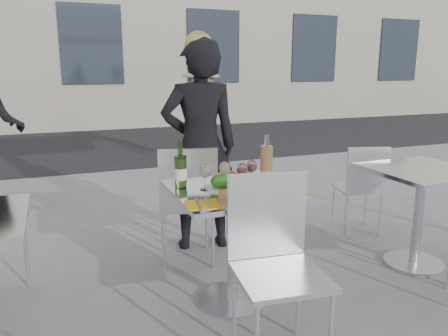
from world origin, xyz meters
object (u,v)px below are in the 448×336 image
object	(u,v)px
chair_far	(187,196)
wineglass_red_b	(252,167)
carafe	(266,161)
pedestrian_b	(202,114)
napkin_right	(290,193)
woman_diner	(200,147)
main_table	(233,222)
side_table_right	(420,197)
wineglass_white_b	(225,169)
napkin_left	(203,204)
pizza_near	(247,195)
sugar_shaker	(255,176)
side_chair_rfar	(362,182)
wine_bottle	(181,170)
salad_plate	(223,183)
chair_near	(274,251)
wineglass_red_a	(242,171)
pizza_far	(236,178)
wineglass_white_a	(205,172)

from	to	relation	value
chair_far	wineglass_red_b	distance (m)	0.69
carafe	pedestrian_b	bearing A→B (deg)	77.58
pedestrian_b	napkin_right	bearing A→B (deg)	-6.56
woman_diner	main_table	bearing A→B (deg)	92.04
side_table_right	wineglass_white_b	world-z (taller)	wineglass_white_b
side_table_right	napkin_left	world-z (taller)	napkin_left
pizza_near	sugar_shaker	xyz separation A→B (m)	(0.16, 0.23, 0.04)
pizza_near	carafe	bearing A→B (deg)	48.84
side_chair_rfar	napkin_left	size ratio (longest dim) A/B	3.94
pedestrian_b	carafe	size ratio (longest dim) A/B	5.35
wine_bottle	sugar_shaker	size ratio (longest dim) A/B	2.76
side_table_right	salad_plate	world-z (taller)	salad_plate
wineglass_white_b	napkin_left	bearing A→B (deg)	-128.95
pedestrian_b	wineglass_red_b	bearing A→B (deg)	-8.94
woman_diner	wineglass_red_b	xyz separation A→B (m)	(0.05, -0.88, 0.01)
pizza_near	napkin_right	world-z (taller)	pizza_near
salad_plate	sugar_shaker	size ratio (longest dim) A/B	2.06
chair_near	chair_far	bearing A→B (deg)	102.45
chair_near	pedestrian_b	xyz separation A→B (m)	(1.15, 4.55, 0.22)
sugar_shaker	wineglass_white_b	distance (m)	0.21
wineglass_white_b	wineglass_red_a	distance (m)	0.12
side_chair_rfar	pizza_far	size ratio (longest dim) A/B	2.62
side_table_right	carafe	size ratio (longest dim) A/B	2.59
side_chair_rfar	pizza_near	world-z (taller)	side_chair_rfar
wineglass_white_a	sugar_shaker	bearing A→B (deg)	0.54
chair_near	pizza_far	bearing A→B (deg)	89.25
wine_bottle	pizza_near	bearing A→B (deg)	-45.28
pizza_near	wineglass_white_b	distance (m)	0.27
pizza_far	wineglass_red_a	bearing A→B (deg)	-102.39
side_table_right	pedestrian_b	size ratio (longest dim) A/B	0.48
side_chair_rfar	wineglass_red_b	size ratio (longest dim) A/B	5.18
carafe	wineglass_red_b	distance (m)	0.18
pedestrian_b	wine_bottle	distance (m)	4.14
pizza_near	wineglass_white_b	size ratio (longest dim) A/B	2.09
chair_near	wineglass_red_b	world-z (taller)	chair_near
pizza_far	pedestrian_b	bearing A→B (deg)	74.62
side_chair_rfar	wine_bottle	bearing A→B (deg)	31.87
pizza_near	wineglass_white_b	xyz separation A→B (m)	(-0.04, 0.25, 0.10)
chair_near	wineglass_white_b	world-z (taller)	chair_near
salad_plate	carafe	size ratio (longest dim) A/B	0.76
wineglass_white_a	napkin_left	xyz separation A→B (m)	(-0.11, -0.28, -0.11)
main_table	napkin_left	world-z (taller)	napkin_left
pedestrian_b	wineglass_red_a	size ratio (longest dim) A/B	9.85
main_table	pizza_near	distance (m)	0.28
napkin_right	side_table_right	bearing A→B (deg)	14.26
wineglass_red_b	napkin_right	xyz separation A→B (m)	(0.12, -0.28, -0.11)
wine_bottle	napkin_left	world-z (taller)	wine_bottle
side_chair_rfar	wineglass_white_b	xyz separation A→B (m)	(-1.53, -0.58, 0.38)
chair_near	carafe	distance (m)	0.81
pizza_near	napkin_right	size ratio (longest dim) A/B	1.64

